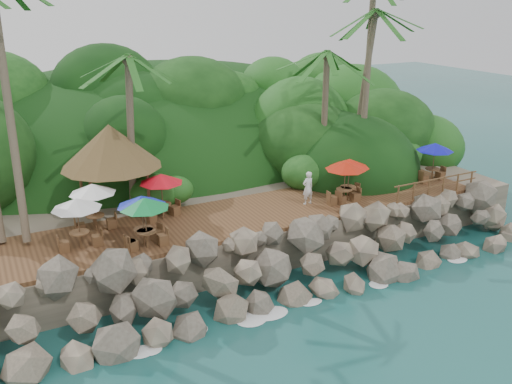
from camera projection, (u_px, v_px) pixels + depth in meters
ground at (318, 304)px, 24.64m from camera, size 140.00×140.00×0.00m
land_base at (188, 181)px, 37.67m from camera, size 32.00×25.20×2.10m
jungle_hill at (155, 167)px, 44.29m from camera, size 44.80×28.00×15.40m
seawall at (295, 263)px, 25.93m from camera, size 29.00×4.00×2.30m
terrace at (256, 214)px, 28.92m from camera, size 26.00×5.00×0.20m
jungle_foliage at (194, 200)px, 37.19m from camera, size 44.00×16.00×12.00m
foam_line at (314, 301)px, 24.88m from camera, size 25.20×0.80×0.06m
palms at (216, 8)px, 27.63m from camera, size 27.09×6.82×13.06m
palapa at (110, 146)px, 27.89m from camera, size 5.08×5.08×4.60m
dining_clusters at (248, 179)px, 27.84m from camera, size 22.93×5.15×2.37m
railing at (436, 185)px, 31.13m from camera, size 6.10×0.10×1.00m
waiter at (308, 188)px, 29.67m from camera, size 0.70×0.48×1.83m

